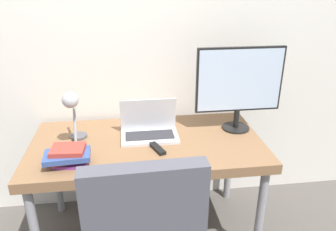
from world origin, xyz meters
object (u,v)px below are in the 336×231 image
at_px(laptop, 149,129).
at_px(book_stack, 68,156).
at_px(desk_lamp, 72,108).
at_px(monitor, 239,84).

height_order(laptop, book_stack, laptop).
bearing_deg(desk_lamp, laptop, 8.58).
distance_m(laptop, monitor, 0.63).
relative_size(monitor, desk_lamp, 1.60).
distance_m(laptop, book_stack, 0.53).
bearing_deg(desk_lamp, book_stack, -93.99).
xyz_separation_m(monitor, book_stack, (-1.03, -0.31, -0.26)).
distance_m(monitor, desk_lamp, 1.02).
relative_size(laptop, monitor, 0.64).
bearing_deg(monitor, desk_lamp, -174.29).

